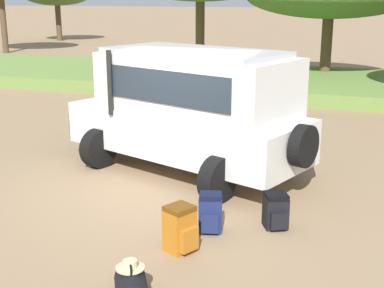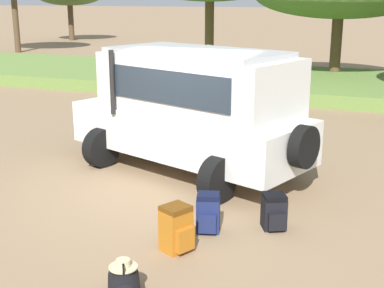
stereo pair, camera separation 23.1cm
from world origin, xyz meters
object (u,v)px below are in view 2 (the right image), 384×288
at_px(safari_vehicle, 192,108).
at_px(backpack_near_rear_wheel, 208,213).
at_px(backpack_cluster_center, 274,212).
at_px(backpack_beside_front_wheel, 176,229).
at_px(duffel_bag_low_black_case, 124,286).

relative_size(safari_vehicle, backpack_near_rear_wheel, 9.08).
bearing_deg(backpack_cluster_center, backpack_beside_front_wheel, -132.53).
xyz_separation_m(backpack_near_rear_wheel, duffel_bag_low_black_case, (-0.29, -2.13, -0.10)).
relative_size(safari_vehicle, backpack_cluster_center, 9.96).
relative_size(safari_vehicle, backpack_beside_front_wheel, 8.28).
bearing_deg(backpack_cluster_center, safari_vehicle, 135.09).
xyz_separation_m(safari_vehicle, duffel_bag_low_black_case, (0.95, -4.72, -1.10)).
bearing_deg(safari_vehicle, backpack_cluster_center, -44.91).
height_order(safari_vehicle, duffel_bag_low_black_case, safari_vehicle).
bearing_deg(backpack_near_rear_wheel, duffel_bag_low_black_case, -97.68).
xyz_separation_m(backpack_beside_front_wheel, backpack_near_rear_wheel, (0.21, 0.73, -0.03)).
distance_m(backpack_cluster_center, backpack_near_rear_wheel, 1.01).
height_order(safari_vehicle, backpack_cluster_center, safari_vehicle).
bearing_deg(backpack_beside_front_wheel, safari_vehicle, 107.22).
relative_size(backpack_beside_front_wheel, duffel_bag_low_black_case, 0.82).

